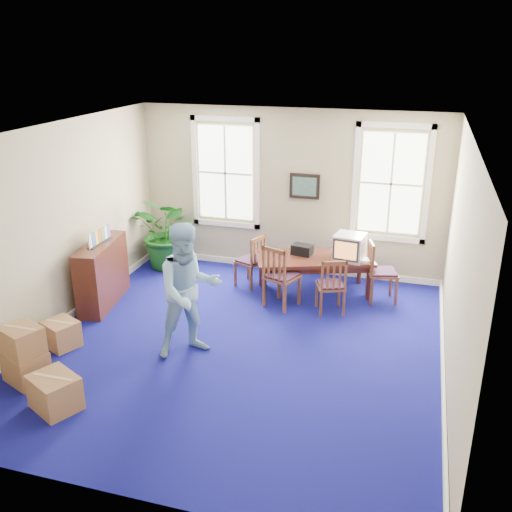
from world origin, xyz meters
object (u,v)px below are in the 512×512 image
(crt_tv, at_px, (349,247))
(chair_near_left, at_px, (282,276))
(credenza, at_px, (102,273))
(conference_table, at_px, (314,275))
(man, at_px, (189,291))
(cardboard_boxes, at_px, (43,351))
(potted_plant, at_px, (169,232))

(crt_tv, relative_size, chair_near_left, 0.49)
(crt_tv, bearing_deg, credenza, -151.56)
(conference_table, xyz_separation_m, chair_near_left, (-0.42, -0.70, 0.21))
(man, height_order, cardboard_boxes, man)
(crt_tv, relative_size, potted_plant, 0.37)
(credenza, distance_m, cardboard_boxes, 2.43)
(man, distance_m, credenza, 2.45)
(conference_table, distance_m, potted_plant, 3.09)
(potted_plant, bearing_deg, credenza, -102.07)
(credenza, relative_size, potted_plant, 0.97)
(chair_near_left, height_order, man, man)
(man, bearing_deg, crt_tv, 14.70)
(potted_plant, bearing_deg, crt_tv, -5.56)
(chair_near_left, bearing_deg, man, 87.13)
(chair_near_left, xyz_separation_m, man, (-0.90, -1.93, 0.44))
(potted_plant, bearing_deg, cardboard_boxes, -88.93)
(man, xyz_separation_m, cardboard_boxes, (-1.64, -1.23, -0.57))
(crt_tv, xyz_separation_m, potted_plant, (-3.65, 0.36, -0.19))
(conference_table, bearing_deg, credenza, -176.30)
(chair_near_left, xyz_separation_m, credenza, (-3.02, -0.78, 0.01))
(cardboard_boxes, bearing_deg, potted_plant, 91.07)
(chair_near_left, relative_size, credenza, 0.78)
(crt_tv, xyz_separation_m, cardboard_boxes, (-3.57, -3.91, -0.51))
(credenza, height_order, potted_plant, potted_plant)
(conference_table, height_order, cardboard_boxes, cardboard_boxes)
(conference_table, relative_size, chair_near_left, 1.83)
(chair_near_left, relative_size, man, 0.56)
(crt_tv, distance_m, chair_near_left, 1.33)
(conference_table, bearing_deg, cardboard_boxes, -147.08)
(cardboard_boxes, bearing_deg, credenza, 101.49)
(crt_tv, distance_m, credenza, 4.35)
(credenza, bearing_deg, chair_near_left, 5.80)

